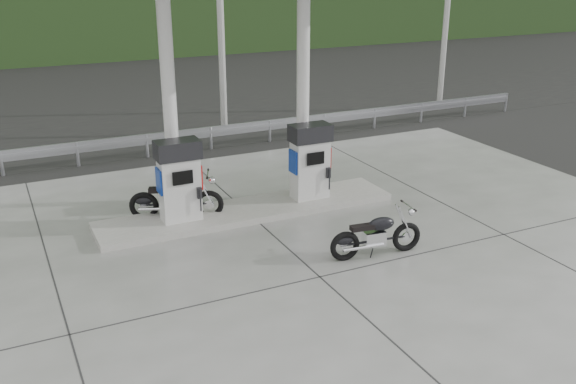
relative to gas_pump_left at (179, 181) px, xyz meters
name	(u,v)px	position (x,y,z in m)	size (l,w,h in m)	color
ground	(296,257)	(1.60, -2.50, -1.07)	(160.00, 160.00, 0.00)	black
forecourt_apron	(296,256)	(1.60, -2.50, -1.06)	(18.00, 14.00, 0.02)	slate
pump_island	(249,210)	(1.60, 0.00, -0.98)	(7.00, 1.40, 0.15)	gray
gas_pump_left	(179,181)	(0.00, 0.00, 0.00)	(0.95, 0.55, 1.80)	silver
gas_pump_right	(310,161)	(3.20, 0.00, 0.00)	(0.95, 0.55, 1.80)	silver
canopy_column_left	(170,104)	(0.00, 0.40, 1.60)	(0.30, 0.30, 5.00)	white
canopy_column_right	(303,92)	(3.20, 0.40, 1.60)	(0.30, 0.30, 5.00)	white
guardrail	(179,130)	(1.60, 5.50, -0.36)	(26.00, 0.16, 1.42)	gray
road	(151,127)	(1.60, 9.00, -1.07)	(60.00, 7.00, 0.01)	black
utility_pole_b	(220,12)	(3.60, 7.00, 2.93)	(0.22, 0.22, 8.00)	#9A9A95
utility_pole_c	(448,3)	(12.60, 7.00, 2.93)	(0.22, 0.22, 8.00)	#9A9A95
tree_band	(67,5)	(1.60, 27.50, 1.93)	(80.00, 6.00, 6.00)	black
forested_hills	(28,17)	(1.60, 57.50, -1.07)	(100.00, 40.00, 140.00)	black
motorcycle_left	(176,199)	(0.02, 0.43, -0.58)	(1.99, 0.63, 0.94)	black
motorcycle_right	(376,235)	(3.05, -3.16, -0.61)	(1.84, 0.58, 0.87)	black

